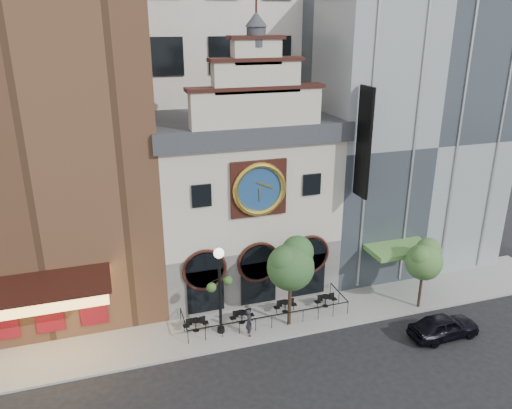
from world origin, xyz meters
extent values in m
plane|color=black|center=(0.00, 0.00, 0.00)|extent=(120.00, 120.00, 0.00)
cube|color=gray|center=(0.00, 2.50, 0.07)|extent=(44.00, 5.00, 0.15)
cube|color=#605E5B|center=(0.00, 8.00, 2.15)|extent=(12.00, 8.00, 4.00)
cube|color=beige|center=(0.00, 8.00, 7.65)|extent=(12.00, 8.00, 7.00)
cube|color=#2D3035|center=(0.00, 8.00, 11.75)|extent=(12.60, 8.60, 1.20)
cube|color=black|center=(0.00, 3.92, 8.55)|extent=(3.60, 0.25, 3.60)
cylinder|color=navy|center=(0.00, 3.78, 8.55)|extent=(3.10, 0.12, 3.10)
torus|color=gold|center=(0.00, 3.70, 8.55)|extent=(3.46, 0.36, 3.46)
cylinder|color=#2D3035|center=(0.00, 4.40, 17.45)|extent=(1.10, 1.10, 1.10)
cone|color=#2D3035|center=(0.00, 4.40, 18.40)|extent=(1.30, 1.30, 0.80)
cube|color=brown|center=(-13.00, 10.00, 12.65)|extent=(14.00, 12.00, 25.00)
cube|color=#FFBF59|center=(-13.00, 2.30, 4.35)|extent=(7.00, 3.40, 0.70)
cube|color=black|center=(-13.00, 2.30, 4.80)|extent=(7.40, 3.80, 0.15)
cube|color=maroon|center=(-13.00, 3.95, 2.15)|extent=(5.60, 0.15, 2.60)
cube|color=gray|center=(13.00, 10.00, 10.15)|extent=(14.00, 12.00, 20.00)
cube|color=#5C9443|center=(10.00, 2.80, 3.45)|extent=(4.50, 2.40, 0.35)
cube|color=black|center=(6.60, 3.00, 11.15)|extent=(0.18, 1.60, 7.00)
cylinder|color=black|center=(-4.59, 2.38, 0.89)|extent=(0.68, 0.68, 0.03)
cylinder|color=black|center=(-4.59, 2.38, 0.52)|extent=(0.06, 0.06, 0.72)
cylinder|color=black|center=(-1.61, 2.36, 0.89)|extent=(0.68, 0.68, 0.03)
cylinder|color=black|center=(-1.61, 2.36, 0.52)|extent=(0.06, 0.06, 0.72)
cylinder|color=black|center=(1.46, 2.68, 0.89)|extent=(0.68, 0.68, 0.03)
cylinder|color=black|center=(1.46, 2.68, 0.52)|extent=(0.06, 0.06, 0.72)
cylinder|color=black|center=(4.32, 2.49, 0.89)|extent=(0.68, 0.68, 0.03)
cylinder|color=black|center=(4.32, 2.49, 0.52)|extent=(0.06, 0.06, 0.72)
imported|color=black|center=(9.80, -2.69, 0.76)|extent=(4.50, 1.93, 1.52)
imported|color=#222227|center=(-1.56, 0.94, 1.03)|extent=(0.43, 0.65, 1.76)
cylinder|color=black|center=(-3.14, 1.76, 2.75)|extent=(0.19, 0.19, 5.20)
cylinder|color=black|center=(-3.14, 1.76, 0.31)|extent=(0.46, 0.46, 0.31)
sphere|color=white|center=(-3.14, 1.76, 5.56)|extent=(0.62, 0.62, 0.62)
sphere|color=#2C5A24|center=(-3.71, 1.50, 3.53)|extent=(0.58, 0.58, 0.58)
sphere|color=#2C5A24|center=(-2.57, 2.02, 3.53)|extent=(0.58, 0.58, 0.58)
cylinder|color=#382619|center=(1.21, 1.30, 1.72)|extent=(0.22, 0.22, 3.15)
sphere|color=#265020|center=(1.21, 1.30, 4.20)|extent=(2.92, 2.92, 2.92)
sphere|color=#265020|center=(1.77, 1.63, 4.99)|extent=(2.02, 2.02, 2.02)
sphere|color=#265020|center=(0.76, 1.07, 4.76)|extent=(1.80, 1.80, 1.80)
cylinder|color=#382619|center=(10.30, 0.57, 1.45)|extent=(0.19, 0.19, 2.60)
sphere|color=#3B6829|center=(10.30, 0.57, 3.49)|extent=(2.41, 2.41, 2.41)
sphere|color=#3B6829|center=(10.76, 0.84, 4.14)|extent=(1.67, 1.67, 1.67)
sphere|color=#3B6829|center=(9.93, 0.38, 3.96)|extent=(1.49, 1.49, 1.49)
camera|label=1|loc=(-9.12, -23.96, 18.29)|focal=35.00mm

